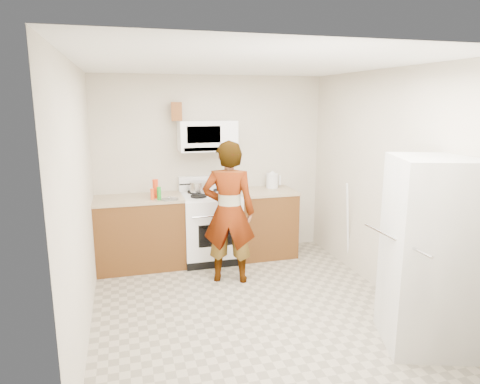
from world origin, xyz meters
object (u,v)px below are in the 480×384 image
object	(u,v)px
saucepan	(198,187)
kettle	(272,181)
microwave	(207,136)
person	(229,212)
fridge	(430,254)
gas_range	(210,226)

from	to	relation	value
saucepan	kettle	bearing A→B (deg)	2.78
microwave	kettle	world-z (taller)	microwave
kettle	saucepan	size ratio (longest dim) A/B	0.88
person	fridge	bearing A→B (deg)	145.18
gas_range	microwave	bearing A→B (deg)	90.00
kettle	saucepan	xyz separation A→B (m)	(-1.08, -0.05, -0.02)
gas_range	person	distance (m)	0.83
gas_range	saucepan	size ratio (longest dim) A/B	4.84
person	fridge	size ratio (longest dim) A/B	1.01
microwave	saucepan	distance (m)	0.70
gas_range	person	size ratio (longest dim) A/B	0.66
kettle	gas_range	bearing A→B (deg)	-161.80
fridge	kettle	distance (m)	2.76
fridge	kettle	bearing A→B (deg)	119.02
fridge	gas_range	bearing A→B (deg)	137.92
gas_range	saucepan	distance (m)	0.56
fridge	saucepan	world-z (taller)	fridge
fridge	person	bearing A→B (deg)	145.41
microwave	saucepan	bearing A→B (deg)	-166.83
gas_range	person	world-z (taller)	person
microwave	saucepan	world-z (taller)	microwave
gas_range	kettle	size ratio (longest dim) A/B	5.48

